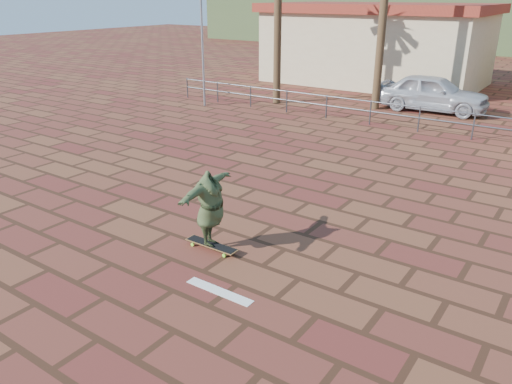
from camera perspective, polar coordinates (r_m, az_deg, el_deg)
ground at (r=10.40m, az=-3.07°, el=-7.11°), size 120.00×120.00×0.00m
paint_stripe at (r=9.22m, az=-4.22°, el=-11.25°), size 1.40×0.22×0.01m
guardrail at (r=20.43m, az=18.19°, el=8.42°), size 24.06×0.06×1.00m
flagpole at (r=23.88m, az=-6.07°, el=20.73°), size 1.30×0.10×8.00m
building_west at (r=31.51m, az=13.58°, el=16.19°), size 12.60×7.60×4.50m
hill_back at (r=68.94m, az=11.99°, el=20.46°), size 35.00×14.00×8.00m
longboard at (r=10.57m, az=-5.10°, el=-6.05°), size 1.23×0.29×0.12m
skateboarder at (r=10.21m, az=-5.25°, el=-1.89°), size 0.92×2.07×1.63m
car_silver at (r=24.36m, az=19.56°, el=10.62°), size 4.93×2.18×1.65m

